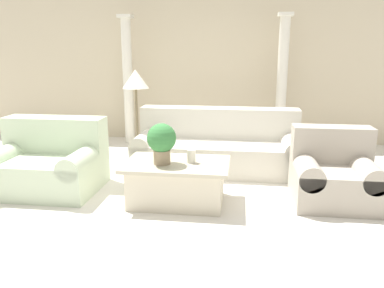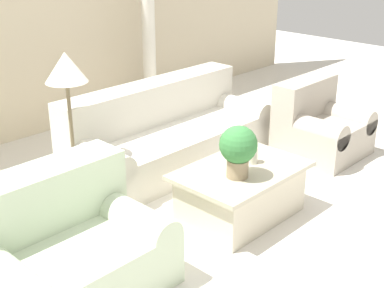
% 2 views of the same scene
% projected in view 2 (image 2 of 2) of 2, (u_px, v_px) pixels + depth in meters
% --- Properties ---
extents(ground_plane, '(16.00, 16.00, 0.00)m').
position_uv_depth(ground_plane, '(210.00, 204.00, 5.14)').
color(ground_plane, silver).
extents(wall_back, '(10.00, 0.06, 3.20)m').
position_uv_depth(wall_back, '(33.00, 5.00, 6.39)').
color(wall_back, beige).
rests_on(wall_back, ground_plane).
extents(sofa_long, '(2.39, 0.99, 0.88)m').
position_uv_depth(sofa_long, '(167.00, 134.00, 5.92)').
color(sofa_long, beige).
rests_on(sofa_long, ground_plane).
extents(loveseat, '(1.31, 0.99, 0.88)m').
position_uv_depth(loveseat, '(64.00, 248.00, 3.82)').
color(loveseat, beige).
rests_on(loveseat, ground_plane).
extents(coffee_table, '(1.19, 0.79, 0.48)m').
position_uv_depth(coffee_table, '(241.00, 192.00, 4.84)').
color(coffee_table, beige).
rests_on(coffee_table, ground_plane).
extents(potted_plant, '(0.33, 0.33, 0.46)m').
position_uv_depth(potted_plant, '(238.00, 148.00, 4.49)').
color(potted_plant, '#937F60').
rests_on(potted_plant, coffee_table).
extents(pillar_candle, '(0.10, 0.10, 0.15)m').
position_uv_depth(pillar_candle, '(252.00, 155.00, 4.83)').
color(pillar_candle, silver).
rests_on(pillar_candle, coffee_table).
extents(floor_lamp, '(0.39, 0.39, 1.45)m').
position_uv_depth(floor_lamp, '(66.00, 74.00, 4.77)').
color(floor_lamp, brown).
rests_on(floor_lamp, ground_plane).
extents(column_right, '(0.25, 0.25, 2.35)m').
position_uv_depth(column_right, '(148.00, 28.00, 7.19)').
color(column_right, silver).
rests_on(column_right, ground_plane).
extents(armchair, '(0.92, 0.86, 0.85)m').
position_uv_depth(armchair, '(320.00, 125.00, 6.18)').
color(armchair, '#ADA393').
rests_on(armchair, ground_plane).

